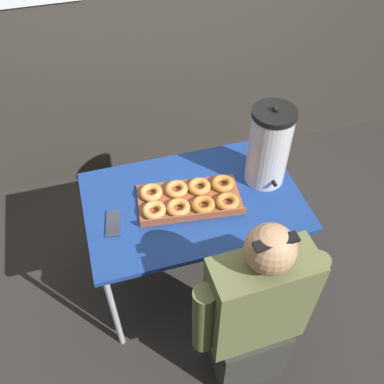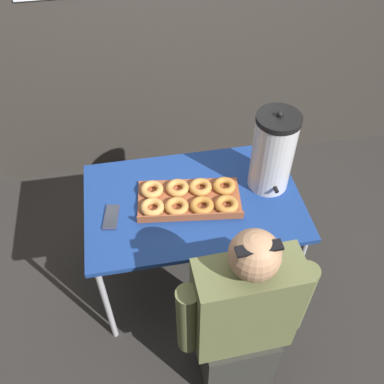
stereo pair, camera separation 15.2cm
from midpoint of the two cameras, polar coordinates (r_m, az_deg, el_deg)
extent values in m
plane|color=#2D2B28|center=(2.79, -1.46, -11.04)|extent=(12.00, 12.00, 0.00)
cube|color=navy|center=(2.22, -1.81, -1.34)|extent=(1.11, 0.72, 0.03)
cylinder|color=#ADADB2|center=(2.32, -12.25, -15.56)|extent=(0.03, 0.03, 0.70)
cylinder|color=#ADADB2|center=(2.47, 12.05, -9.68)|extent=(0.03, 0.03, 0.70)
cylinder|color=#ADADB2|center=(2.68, -14.02, -3.89)|extent=(0.03, 0.03, 0.70)
cylinder|color=#ADADB2|center=(2.80, 6.85, 0.54)|extent=(0.03, 0.03, 0.70)
cube|color=brown|center=(2.20, -2.32, -1.16)|extent=(0.55, 0.34, 0.02)
cube|color=brown|center=(2.09, -1.86, -3.39)|extent=(0.52, 0.07, 0.04)
torus|color=#D5924B|center=(2.13, -7.14, -2.53)|extent=(0.15, 0.15, 0.04)
torus|color=#C9873F|center=(2.13, -3.88, -2.17)|extent=(0.16, 0.16, 0.04)
torus|color=#B8762E|center=(2.14, -0.52, -1.80)|extent=(0.12, 0.12, 0.04)
torus|color=#BF7D36|center=(2.15, 2.75, -1.38)|extent=(0.16, 0.16, 0.04)
torus|color=#D4924A|center=(2.21, -7.46, -0.15)|extent=(0.15, 0.15, 0.04)
torus|color=#CD8B44|center=(2.22, -4.06, 0.32)|extent=(0.13, 0.13, 0.04)
torus|color=#C7853E|center=(2.22, -0.99, 0.66)|extent=(0.16, 0.16, 0.04)
torus|color=#BC7932|center=(2.24, 2.17, 1.06)|extent=(0.17, 0.17, 0.04)
cylinder|color=silver|center=(2.20, 8.21, 5.65)|extent=(0.21, 0.21, 0.41)
cylinder|color=black|center=(2.06, 8.87, 10.25)|extent=(0.22, 0.22, 0.03)
sphere|color=black|center=(2.04, 8.96, 10.85)|extent=(0.03, 0.03, 0.03)
cylinder|color=black|center=(2.22, 8.90, 1.25)|extent=(0.02, 0.05, 0.02)
cube|color=#2D334C|center=(2.15, -12.47, -4.20)|extent=(0.10, 0.17, 0.01)
cube|color=#2D333D|center=(2.15, -12.50, -4.10)|extent=(0.08, 0.15, 0.00)
cube|color=#33332D|center=(2.35, 5.45, -20.01)|extent=(0.36, 0.25, 0.43)
cube|color=#60663D|center=(1.91, 6.52, -14.23)|extent=(0.45, 0.21, 0.56)
sphere|color=tan|center=(1.58, 7.68, -7.66)|extent=(0.20, 0.20, 0.20)
cube|color=black|center=(1.51, 8.34, -6.70)|extent=(0.17, 0.05, 0.01)
cylinder|color=#60663D|center=(2.01, 13.19, -12.40)|extent=(0.10, 0.10, 0.45)
cylinder|color=#60663D|center=(1.88, -0.87, -16.78)|extent=(0.10, 0.10, 0.45)
camera|label=1|loc=(0.08, -92.02, -2.19)|focal=40.00mm
camera|label=2|loc=(0.08, 87.98, 2.19)|focal=40.00mm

